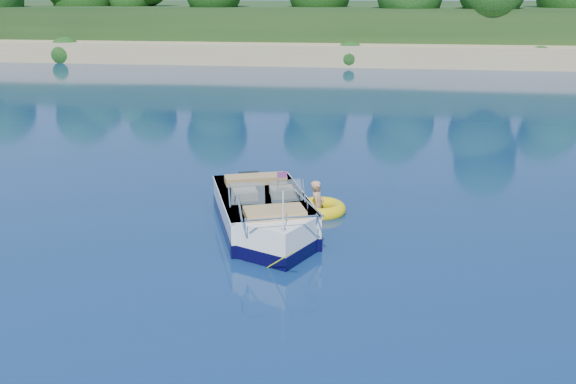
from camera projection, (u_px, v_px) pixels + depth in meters
name	position (u px, v px, depth m)	size (l,w,h in m)	color
ground	(217.00, 244.00, 13.58)	(160.00, 160.00, 0.00)	#0A2146
shoreline	(356.00, 31.00, 73.54)	(170.00, 59.00, 6.00)	tan
motorboat	(265.00, 217.00, 14.22)	(3.01, 5.04, 1.76)	white
tow_tube	(320.00, 209.00, 15.56)	(1.28, 1.28, 0.33)	yellow
boy	(318.00, 213.00, 15.52)	(0.50, 0.33, 1.36)	tan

